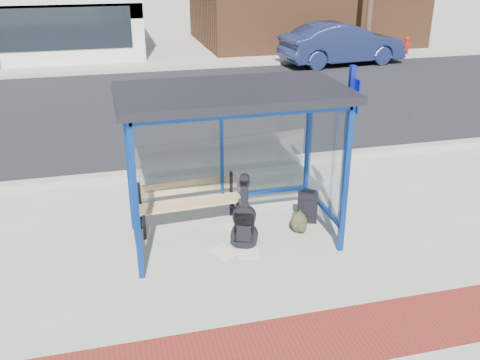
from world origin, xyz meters
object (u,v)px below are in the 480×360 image
object	(u,v)px
parked_car	(342,44)
fire_hydrant	(407,45)
bench	(188,200)
guitar_bag	(244,223)
suitcase	(307,207)
backpack	(299,223)

from	to	relation	value
parked_car	fire_hydrant	size ratio (longest dim) A/B	6.36
bench	guitar_bag	xyz separation A→B (m)	(0.70, -0.93, -0.04)
suitcase	backpack	distance (m)	0.43
bench	parked_car	size ratio (longest dim) A/B	0.36
fire_hydrant	suitcase	bearing A→B (deg)	-125.77
guitar_bag	suitcase	world-z (taller)	guitar_bag
bench	suitcase	size ratio (longest dim) A/B	3.01
guitar_bag	parked_car	xyz separation A→B (m)	(7.38, 12.85, 0.39)
backpack	fire_hydrant	distance (m)	17.16
suitcase	backpack	xyz separation A→B (m)	(-0.26, -0.33, -0.11)
guitar_bag	suitcase	distance (m)	1.39
suitcase	parked_car	world-z (taller)	parked_car
suitcase	parked_car	bearing A→B (deg)	85.74
suitcase	fire_hydrant	distance (m)	16.75
guitar_bag	backpack	world-z (taller)	guitar_bag
bench	parked_car	xyz separation A→B (m)	(8.09, 11.92, 0.34)
suitcase	fire_hydrant	xyz separation A→B (m)	(9.79, 13.59, 0.15)
backpack	parked_car	world-z (taller)	parked_car
backpack	fire_hydrant	size ratio (longest dim) A/B	0.44
bench	guitar_bag	world-z (taller)	guitar_bag
backpack	parked_car	xyz separation A→B (m)	(6.39, 12.59, 0.64)
parked_car	fire_hydrant	world-z (taller)	parked_car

